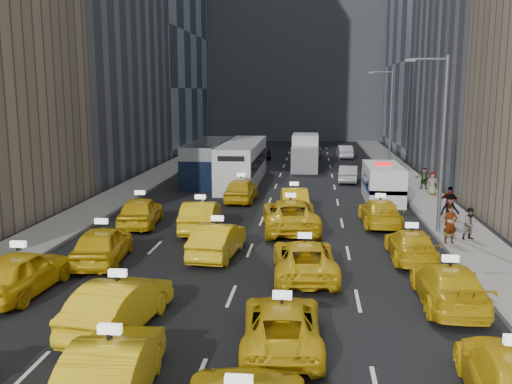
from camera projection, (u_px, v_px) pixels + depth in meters
ground at (222, 318)px, 18.52m from camera, size 160.00×160.00×0.00m
sidewalk_west at (139, 185)px, 44.03m from camera, size 3.00×90.00×0.15m
sidewalk_east at (417, 190)px, 41.95m from camera, size 3.00×90.00×0.15m
curb_west at (158, 185)px, 43.89m from camera, size 0.15×90.00×0.18m
curb_east at (397, 189)px, 42.09m from camera, size 0.15×90.00×0.18m
building_backdrop at (297, 5)px, 85.53m from camera, size 30.00×12.00×40.00m
streetlight_near at (441, 138)px, 28.50m from camera, size 2.15×0.22×9.00m
streetlight_far at (389, 119)px, 48.09m from camera, size 2.15×0.22×9.00m
taxi_1 at (112, 370)px, 13.37m from camera, size 2.15×5.06×1.62m
taxi_4 at (20, 272)px, 20.53m from camera, size 2.24×4.97×1.66m
taxi_5 at (119, 304)px, 17.53m from camera, size 2.32×5.00×1.59m
taxi_6 at (282, 325)px, 16.33m from camera, size 2.51×4.95×1.34m
taxi_7 at (449, 285)px, 19.48m from camera, size 2.09×5.02×1.45m
taxi_8 at (102, 244)px, 24.33m from camera, size 2.39×4.89×1.61m
taxi_9 at (218, 240)px, 25.23m from camera, size 2.03×4.76×1.53m
taxi_10 at (304, 259)px, 22.54m from camera, size 2.79×5.39×1.45m
taxi_11 at (411, 245)px, 24.77m from camera, size 1.90×4.59×1.33m
taxi_12 at (141, 211)px, 30.95m from camera, size 2.42×4.96×1.63m
taxi_13 at (200, 216)px, 29.88m from camera, size 2.01×4.95×1.60m
taxi_14 at (290, 215)px, 29.98m from camera, size 3.39×6.28×1.67m
taxi_15 at (380, 212)px, 31.19m from camera, size 2.14×4.99×1.43m
taxi_16 at (241, 190)px, 37.83m from camera, size 2.02×4.71×1.58m
taxi_17 at (294, 199)px, 34.90m from camera, size 1.98×4.57×1.46m
nypd_van at (383, 183)px, 38.05m from camera, size 2.99×6.24×2.58m
double_decker at (209, 162)px, 46.48m from camera, size 2.73×10.93×3.16m
city_bus at (243, 163)px, 45.14m from camera, size 3.00×12.83×3.30m
box_truck at (305, 152)px, 53.34m from camera, size 2.84×7.14×3.20m
misc_car_0 at (348, 174)px, 45.93m from camera, size 1.77×4.23×1.36m
misc_car_1 at (215, 157)px, 57.70m from camera, size 2.57×5.04×1.36m
misc_car_2 at (311, 151)px, 62.07m from camera, size 2.52×5.52×1.57m
misc_car_3 at (262, 151)px, 61.59m from camera, size 2.43×4.96×1.63m
misc_car_4 at (345, 152)px, 62.25m from camera, size 1.71×4.36×1.41m
pedestrian_0 at (450, 224)px, 26.82m from camera, size 0.77×0.61×1.86m
pedestrian_1 at (471, 224)px, 27.56m from camera, size 0.85×0.64×1.56m
pedestrian_2 at (450, 210)px, 30.29m from camera, size 1.22×0.81×1.75m
pedestrian_3 at (449, 203)px, 32.03m from camera, size 1.18×0.89×1.84m
pedestrian_4 at (432, 183)px, 39.52m from camera, size 0.86×0.62×1.59m
pedestrian_5 at (424, 178)px, 41.89m from camera, size 1.49×0.83×1.55m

